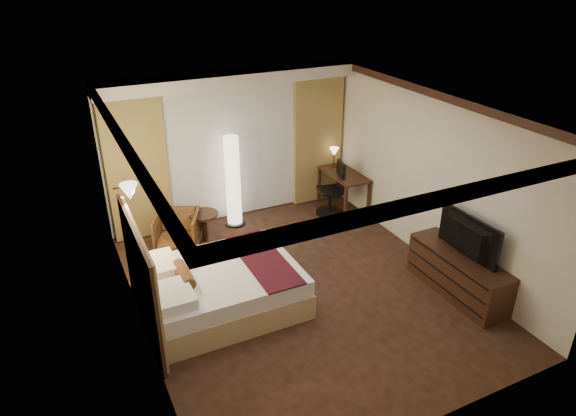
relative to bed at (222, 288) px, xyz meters
name	(u,v)px	position (x,y,z in m)	size (l,w,h in m)	color
floor	(300,288)	(1.16, -0.09, -0.30)	(4.50, 5.50, 0.01)	black
ceiling	(302,109)	(1.16, -0.09, 2.40)	(4.50, 5.50, 0.01)	white
back_wall	(231,146)	(1.16, 2.66, 1.05)	(4.50, 0.02, 2.70)	beige
left_wall	(133,243)	(-1.09, -0.09, 1.05)	(0.02, 5.50, 2.70)	beige
right_wall	(431,178)	(3.41, -0.09, 1.05)	(0.02, 5.50, 2.70)	beige
crown_molding	(302,114)	(1.16, -0.09, 2.34)	(4.50, 5.50, 0.12)	black
soffit	(232,79)	(1.16, 2.41, 2.30)	(4.50, 0.50, 0.20)	white
curtain_sheer	(233,153)	(1.16, 2.58, 0.95)	(2.48, 0.04, 2.45)	silver
curtain_left_drape	(137,169)	(-0.54, 2.52, 0.95)	(1.00, 0.14, 2.45)	#9E8648
curtain_right_drape	(317,140)	(2.86, 2.52, 0.95)	(1.00, 0.14, 2.45)	#9E8648
wall_sconce	(129,192)	(-0.93, 0.81, 1.32)	(0.24, 0.24, 0.24)	white
bed	(222,288)	(0.00, 0.00, 0.00)	(2.07, 1.61, 0.61)	white
headboard	(142,280)	(-1.04, 0.00, 0.45)	(0.12, 1.91, 1.50)	tan
armchair	(177,230)	(-0.14, 1.83, 0.05)	(0.69, 0.65, 0.71)	#4D3217
side_table	(205,227)	(0.34, 1.87, -0.03)	(0.49, 0.49, 0.54)	black
floor_lamp	(233,182)	(1.02, 2.24, 0.54)	(0.35, 0.35, 1.68)	white
desk	(343,192)	(3.11, 1.90, 0.07)	(0.55, 1.09, 0.75)	black
desk_lamp	(334,158)	(3.11, 2.29, 0.62)	(0.18, 0.18, 0.34)	#FFD899
office_chair	(330,189)	(2.78, 1.85, 0.22)	(0.50, 0.50, 1.04)	black
dresser	(458,274)	(3.16, -1.17, 0.01)	(0.50, 1.63, 0.63)	black
television	(463,236)	(3.13, -1.17, 0.64)	(1.09, 0.63, 0.14)	black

